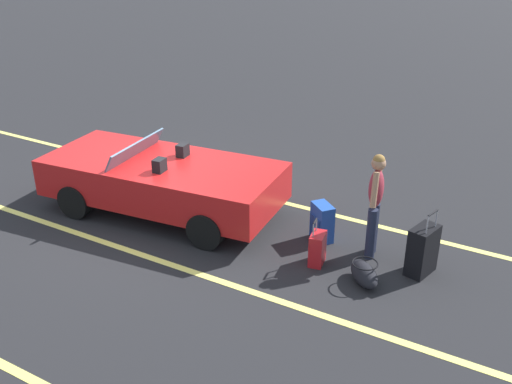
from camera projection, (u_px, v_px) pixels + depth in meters
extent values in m
plane|color=black|center=(165.00, 211.00, 10.32)|extent=(80.00, 80.00, 0.00)
cube|color=#EAE066|center=(207.00, 184.00, 11.36)|extent=(18.00, 0.12, 0.01)
cube|color=#EAE066|center=(112.00, 245.00, 9.25)|extent=(18.00, 0.12, 0.01)
cube|color=red|center=(163.00, 179.00, 10.05)|extent=(4.26, 2.17, 0.64)
cube|color=red|center=(96.00, 171.00, 10.63)|extent=(1.48, 1.80, 0.38)
cube|color=slate|center=(135.00, 149.00, 10.04)|extent=(0.34, 1.56, 0.31)
cube|color=black|center=(159.00, 165.00, 9.49)|extent=(0.18, 0.24, 0.22)
cube|color=black|center=(183.00, 150.00, 10.10)|extent=(0.18, 0.24, 0.22)
cylinder|color=black|center=(75.00, 201.00, 9.99)|extent=(0.62, 0.28, 0.60)
cylinder|color=black|center=(130.00, 168.00, 11.33)|extent=(0.62, 0.28, 0.60)
cylinder|color=black|center=(206.00, 230.00, 9.06)|extent=(0.62, 0.28, 0.60)
cylinder|color=black|center=(249.00, 190.00, 10.39)|extent=(0.62, 0.28, 0.60)
cube|color=black|center=(422.00, 250.00, 8.38)|extent=(0.39, 0.53, 0.74)
cube|color=black|center=(413.00, 250.00, 8.50)|extent=(0.11, 0.38, 0.41)
cylinder|color=gray|center=(427.00, 225.00, 8.03)|extent=(0.02, 0.02, 0.27)
cylinder|color=gray|center=(436.00, 218.00, 8.20)|extent=(0.02, 0.02, 0.27)
cylinder|color=black|center=(433.00, 213.00, 8.06)|extent=(0.09, 0.26, 0.03)
sphere|color=black|center=(420.00, 278.00, 8.35)|extent=(0.04, 0.04, 0.04)
sphere|color=black|center=(432.00, 269.00, 8.57)|extent=(0.04, 0.04, 0.04)
cube|color=#1E479E|center=(322.00, 222.00, 9.28)|extent=(0.46, 0.44, 0.62)
cube|color=navy|center=(315.00, 226.00, 9.26)|extent=(0.26, 0.22, 0.34)
sphere|color=black|center=(330.00, 241.00, 9.32)|extent=(0.04, 0.04, 0.04)
sphere|color=black|center=(322.00, 233.00, 9.55)|extent=(0.04, 0.04, 0.04)
cube|color=red|center=(317.00, 249.00, 8.65)|extent=(0.26, 0.37, 0.50)
cylinder|color=gray|center=(316.00, 225.00, 8.60)|extent=(0.02, 0.02, 0.20)
cylinder|color=gray|center=(313.00, 230.00, 8.44)|extent=(0.02, 0.02, 0.20)
cylinder|color=black|center=(315.00, 221.00, 8.48)|extent=(0.06, 0.19, 0.03)
sphere|color=black|center=(314.00, 257.00, 8.88)|extent=(0.04, 0.04, 0.04)
sphere|color=black|center=(310.00, 265.00, 8.67)|extent=(0.04, 0.04, 0.04)
ellipsoid|color=black|center=(364.00, 274.00, 8.22)|extent=(0.66, 0.67, 0.30)
torus|color=black|center=(365.00, 263.00, 8.15)|extent=(0.53, 0.53, 0.02)
cylinder|color=#1E2338|center=(371.00, 234.00, 8.74)|extent=(0.18, 0.18, 0.82)
cylinder|color=#1E2338|center=(373.00, 228.00, 8.91)|extent=(0.18, 0.18, 0.82)
ellipsoid|color=maroon|center=(376.00, 188.00, 8.52)|extent=(0.28, 0.36, 0.60)
sphere|color=#A37556|center=(379.00, 163.00, 8.35)|extent=(0.21, 0.21, 0.21)
sphere|color=olive|center=(379.00, 160.00, 8.33)|extent=(0.18, 0.18, 0.18)
cylinder|color=#A37556|center=(375.00, 190.00, 8.31)|extent=(0.13, 0.21, 0.53)
cylinder|color=#A37556|center=(379.00, 179.00, 8.67)|extent=(0.13, 0.21, 0.53)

